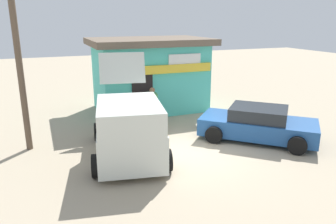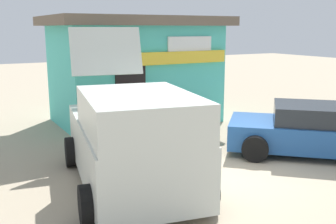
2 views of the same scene
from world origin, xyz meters
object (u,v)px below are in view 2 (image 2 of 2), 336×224
Objects in this scene: parked_sedan at (315,131)px; customer_bending at (110,119)px; storefront_bar at (135,69)px; unloaded_banana_pile at (104,135)px; paint_bucket at (261,126)px; delivery_van at (131,139)px; vendor_standing at (150,108)px.

customer_bending is (-4.20, 2.67, 0.24)m from parked_sedan.
parked_sedan is (2.25, -5.36, -1.14)m from storefront_bar.
storefront_bar is at bearing 45.76° from unloaded_banana_pile.
paint_bucket is at bearing -16.41° from unloaded_banana_pile.
delivery_van is 2.45m from customer_bending.
parked_sedan reaches higher than unloaded_banana_pile.
vendor_standing is 1.20× the size of customer_bending.
customer_bending is 4.10× the size of paint_bucket.
parked_sedan is at bearing -98.94° from paint_bucket.
unloaded_banana_pile is (-1.03, 0.71, -0.74)m from vendor_standing.
parked_sedan is 5.38m from unloaded_banana_pile.
parked_sedan is at bearing -40.74° from unloaded_banana_pile.
delivery_van reaches higher than customer_bending.
storefront_bar is 2.79m from vendor_standing.
storefront_bar reaches higher than parked_sedan.
unloaded_banana_pile is at bearing 80.85° from customer_bending.
parked_sedan is 4.13m from vendor_standing.
vendor_standing is at bearing -106.80° from storefront_bar.
storefront_bar is 5.92m from parked_sedan.
parked_sedan is 3.06× the size of customer_bending.
parked_sedan is at bearing -3.43° from delivery_van.
unloaded_banana_pile is (-4.06, 3.50, -0.38)m from parked_sedan.
parked_sedan is at bearing -42.66° from vendor_standing.
delivery_van is at bearing -101.19° from unloaded_banana_pile.
vendor_standing is (1.67, 2.51, -0.02)m from delivery_van.
delivery_van is 2.99× the size of vendor_standing.
customer_bending reaches higher than parked_sedan.
storefront_bar is 3.01m from unloaded_banana_pile.
unloaded_banana_pile is (-1.81, -1.86, -1.52)m from storefront_bar.
customer_bending is (0.50, 2.39, -0.14)m from delivery_van.
unloaded_banana_pile is at bearing 163.59° from paint_bucket.
storefront_bar is 16.60× the size of paint_bucket.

